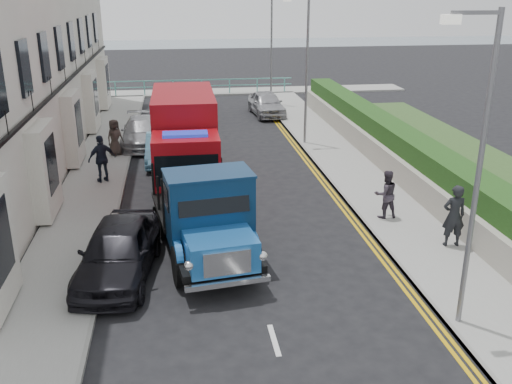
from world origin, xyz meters
The scene contains 21 objects.
ground centered at (0.00, 0.00, 0.00)m, with size 120.00×120.00×0.00m, color black.
pavement_west centered at (-5.20, 9.00, 0.06)m, with size 2.40×38.00×0.12m, color gray.
pavement_east centered at (5.30, 9.00, 0.06)m, with size 2.60×38.00×0.12m, color gray.
promenade centered at (0.00, 29.00, 0.06)m, with size 30.00×2.50×0.12m, color gray.
sea_plane centered at (0.00, 60.00, 0.00)m, with size 120.00×120.00×0.00m, color slate.
garden_east centered at (7.21, 9.00, 0.90)m, with size 1.45×28.00×1.75m.
seafront_railing centered at (0.00, 28.20, 0.58)m, with size 13.00×0.08×1.11m.
lamp_near centered at (4.18, -2.00, 4.00)m, with size 1.23×0.18×7.00m.
lamp_mid centered at (4.18, 14.00, 4.00)m, with size 1.23×0.18×7.00m.
lamp_far centered at (4.18, 24.00, 4.00)m, with size 1.23×0.18×7.00m.
bedford_lorry centered at (-1.17, 1.90, 1.25)m, with size 2.99×5.97×2.72m.
red_lorry centered at (-1.62, 8.67, 1.88)m, with size 2.36×6.76×3.53m.
parked_car_front centered at (-3.60, 1.49, 0.76)m, with size 1.80×4.48×1.53m, color black.
parked_car_mid centered at (-2.60, 12.00, 0.62)m, with size 1.31×3.76×1.24m, color #5593B6.
parked_car_rear centered at (-3.60, 14.98, 0.66)m, with size 1.86×4.58×1.33m, color #A6A6AA.
seafront_car_left centered at (-1.34, 21.33, 0.75)m, with size 2.50×5.42×1.51m, color black.
seafront_car_right centered at (3.50, 20.90, 0.72)m, with size 1.69×4.20×1.43m, color #9E9EA3.
pedestrian_east_near centered at (5.98, 1.84, 1.06)m, with size 0.69×0.45×1.89m, color black.
pedestrian_east_far centered at (4.79, 4.22, 0.93)m, with size 0.79×0.61×1.62m, color #3B333E.
pedestrian_west_near centered at (-4.84, 9.30, 1.05)m, with size 1.09×0.45×1.85m, color black.
pedestrian_west_far centered at (-4.68, 13.05, 0.94)m, with size 0.80×0.52×1.64m, color #372D28.
Camera 1 is at (-1.91, -12.55, 7.39)m, focal length 40.00 mm.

